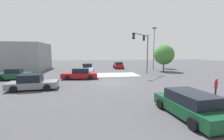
{
  "coord_description": "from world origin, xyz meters",
  "views": [
    {
      "loc": [
        2.8,
        17.73,
        3.65
      ],
      "look_at": [
        0.0,
        0.0,
        1.58
      ],
      "focal_mm": 24.0,
      "sensor_mm": 36.0,
      "label": 1
    }
  ],
  "objects": [
    {
      "name": "street_light_pole_a",
      "position": [
        -10.63,
        -11.79,
        5.2
      ],
      "size": [
        0.8,
        0.36,
        8.77
      ],
      "color": "slate",
      "rests_on": "ground_plane"
    },
    {
      "name": "car_4",
      "position": [
        -4.15,
        -16.72,
        0.72
      ],
      "size": [
        2.26,
        4.65,
        1.51
      ],
      "rotation": [
        0.0,
        0.0,
        -1.61
      ],
      "color": "maroon",
      "rests_on": "ground_plane"
    },
    {
      "name": "crosswalk_markings",
      "position": [
        0.0,
        -6.76,
        0.0
      ],
      "size": [
        10.77,
        4.4,
        0.01
      ],
      "rotation": [
        0.0,
        0.0,
        1.57
      ],
      "color": "silver",
      "rests_on": "ground_plane"
    },
    {
      "name": "car_2",
      "position": [
        8.35,
        1.99,
        0.69
      ],
      "size": [
        4.75,
        2.49,
        1.53
      ],
      "rotation": [
        0.0,
        0.0,
        3.22
      ],
      "color": "gray",
      "rests_on": "ground_plane"
    },
    {
      "name": "tree_corner_b",
      "position": [
        -14.53,
        -14.78,
        3.2
      ],
      "size": [
        2.73,
        2.73,
        4.58
      ],
      "color": "brown",
      "rests_on": "ground_plane"
    },
    {
      "name": "tree_corner_a",
      "position": [
        -11.81,
        -9.65,
        3.27
      ],
      "size": [
        3.87,
        3.87,
        5.21
      ],
      "color": "brown",
      "rests_on": "ground_plane"
    },
    {
      "name": "ground_plane",
      "position": [
        0.0,
        0.0,
        0.0
      ],
      "size": [
        115.03,
        115.03,
        0.0
      ],
      "primitive_type": "plane",
      "color": "#47474C"
    },
    {
      "name": "car_1",
      "position": [
        -2.89,
        10.25,
        0.7
      ],
      "size": [
        2.43,
        4.74,
        1.45
      ],
      "rotation": [
        0.0,
        0.0,
        -1.5
      ],
      "color": "#144728",
      "rests_on": "ground_plane"
    },
    {
      "name": "pedestrian",
      "position": [
        -7.49,
        7.2,
        0.89
      ],
      "size": [
        0.41,
        0.41,
        1.6
      ],
      "rotation": [
        0.0,
        0.0,
        -0.77
      ],
      "color": "#232842",
      "rests_on": "ground_plane"
    },
    {
      "name": "car_5",
      "position": [
        4.01,
        -3.46,
        0.67
      ],
      "size": [
        4.97,
        2.15,
        1.48
      ],
      "rotation": [
        0.0,
        0.0,
        -0.06
      ],
      "color": "maroon",
      "rests_on": "ground_plane"
    },
    {
      "name": "corner_building",
      "position": [
        16.68,
        -16.41,
        2.83
      ],
      "size": [
        9.78,
        9.78,
        5.66
      ],
      "color": "gray",
      "rests_on": "ground_plane"
    },
    {
      "name": "car_0",
      "position": [
        12.85,
        -4.24,
        0.69
      ],
      "size": [
        4.44,
        2.18,
        1.51
      ],
      "rotation": [
        0.0,
        0.0,
        0.08
      ],
      "color": "#144728",
      "rests_on": "ground_plane"
    },
    {
      "name": "car_3",
      "position": [
        3.07,
        -11.53,
        0.73
      ],
      "size": [
        2.33,
        4.41,
        1.58
      ],
      "rotation": [
        0.0,
        0.0,
        1.6
      ],
      "color": "silver",
      "rests_on": "ground_plane"
    },
    {
      "name": "traffic_signal_mast",
      "position": [
        -6.39,
        -6.39,
        4.81
      ],
      "size": [
        4.06,
        4.06,
        6.78
      ],
      "rotation": [
        0.0,
        0.0,
        0.79
      ],
      "color": "#47474C",
      "rests_on": "ground_plane"
    }
  ]
}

